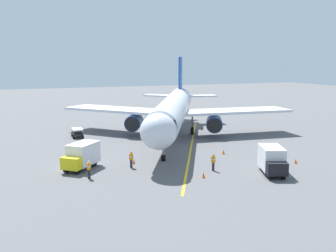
{
  "coord_description": "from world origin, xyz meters",
  "views": [
    {
      "loc": [
        22.96,
        54.98,
        11.05
      ],
      "look_at": [
        4.01,
        8.82,
        3.0
      ],
      "focal_mm": 44.2,
      "sensor_mm": 36.0,
      "label": 1
    }
  ],
  "objects": [
    {
      "name": "box_truck_starboard_side",
      "position": [
        -1.28,
        22.68,
        1.39
      ],
      "size": [
        3.58,
        5.0,
        2.62
      ],
      "color": "black",
      "rests_on": "ground"
    },
    {
      "name": "ground_crew_marshaller",
      "position": [
        15.58,
        17.5,
        0.89
      ],
      "size": [
        0.42,
        0.47,
        1.71
      ],
      "color": "#23232D",
      "rests_on": "ground"
    },
    {
      "name": "safety_cone_nose_left",
      "position": [
        -6.12,
        20.27,
        0.28
      ],
      "size": [
        0.32,
        0.32,
        0.55
      ],
      "primitive_type": "cone",
      "color": "#F2590F",
      "rests_on": "ground"
    },
    {
      "name": "ground_plane",
      "position": [
        0.0,
        0.0,
        0.0
      ],
      "size": [
        220.0,
        220.0,
        0.0
      ],
      "primitive_type": "plane",
      "color": "#565659"
    },
    {
      "name": "safety_cone_wing_port",
      "position": [
        10.01,
        13.8,
        0.28
      ],
      "size": [
        0.32,
        0.32,
        0.55
      ],
      "primitive_type": "cone",
      "color": "#F2590F",
      "rests_on": "ground"
    },
    {
      "name": "baggage_cart_near_nose",
      "position": [
        12.88,
        -3.82,
        0.66
      ],
      "size": [
        1.7,
        2.69,
        1.27
      ],
      "color": "black",
      "rests_on": "ground"
    },
    {
      "name": "ground_crew_wing_walker",
      "position": [
        10.74,
        15.24,
        0.89
      ],
      "size": [
        0.47,
        0.43,
        1.71
      ],
      "color": "#23232D",
      "rests_on": "ground"
    },
    {
      "name": "safety_cone_nose_right",
      "position": [
        -1.22,
        13.37,
        0.28
      ],
      "size": [
        0.32,
        0.32,
        0.55
      ],
      "primitive_type": "cone",
      "color": "#F2590F",
      "rests_on": "ground"
    },
    {
      "name": "box_truck_portside",
      "position": [
        15.56,
        13.73,
        1.39
      ],
      "size": [
        4.53,
        4.72,
        2.62
      ],
      "color": "yellow",
      "rests_on": "ground"
    },
    {
      "name": "airplane",
      "position": [
        0.17,
        1.49,
        4.0
      ],
      "size": [
        31.34,
        37.24,
        11.5
      ],
      "color": "silver",
      "rests_on": "ground"
    },
    {
      "name": "safety_cone_wing_starboard",
      "position": [
        5.53,
        21.36,
        0.28
      ],
      "size": [
        0.32,
        0.32,
        0.55
      ],
      "primitive_type": "cone",
      "color": "#F2590F",
      "rests_on": "ground"
    },
    {
      "name": "apron_lead_in_line",
      "position": [
        0.3,
        7.74,
        0.01
      ],
      "size": [
        18.78,
        35.54,
        0.01
      ],
      "primitive_type": "cube",
      "rotation": [
        0.0,
        0.0,
        -0.48
      ],
      "color": "yellow",
      "rests_on": "ground"
    },
    {
      "name": "ground_crew_loader",
      "position": [
        3.47,
        19.47,
        0.89
      ],
      "size": [
        0.37,
        0.46,
        1.71
      ],
      "color": "#23232D",
      "rests_on": "ground"
    }
  ]
}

